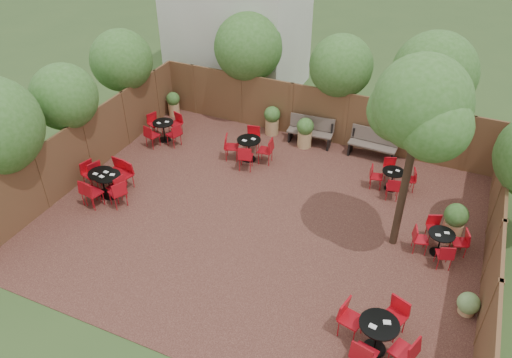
% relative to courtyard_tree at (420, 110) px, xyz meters
% --- Properties ---
extents(ground, '(80.00, 80.00, 0.00)m').
position_rel_courtyard_tree_xyz_m(ground, '(-3.66, -0.55, -4.03)').
color(ground, '#354F23').
rests_on(ground, ground).
extents(courtyard_paving, '(12.00, 10.00, 0.02)m').
position_rel_courtyard_tree_xyz_m(courtyard_paving, '(-3.66, -0.55, -4.02)').
color(courtyard_paving, '#3B1C18').
rests_on(courtyard_paving, ground).
extents(fence_back, '(12.00, 0.08, 2.00)m').
position_rel_courtyard_tree_xyz_m(fence_back, '(-3.66, 4.45, -3.03)').
color(fence_back, brown).
rests_on(fence_back, ground).
extents(fence_left, '(0.08, 10.00, 2.00)m').
position_rel_courtyard_tree_xyz_m(fence_left, '(-9.66, -0.55, -3.03)').
color(fence_left, brown).
rests_on(fence_left, ground).
extents(fence_right, '(0.08, 10.00, 2.00)m').
position_rel_courtyard_tree_xyz_m(fence_right, '(2.34, -0.55, -3.03)').
color(fence_right, brown).
rests_on(fence_right, ground).
extents(overhang_foliage, '(15.78, 11.01, 2.72)m').
position_rel_courtyard_tree_xyz_m(overhang_foliage, '(-5.21, 2.23, -1.30)').
color(overhang_foliage, '#315E1E').
rests_on(overhang_foliage, ground).
extents(courtyard_tree, '(2.49, 2.39, 5.31)m').
position_rel_courtyard_tree_xyz_m(courtyard_tree, '(0.00, 0.00, 0.00)').
color(courtyard_tree, black).
rests_on(courtyard_tree, courtyard_paving).
extents(park_bench_left, '(1.62, 0.63, 0.98)m').
position_rel_courtyard_tree_xyz_m(park_bench_left, '(-3.76, 4.08, -3.51)').
color(park_bench_left, brown).
rests_on(park_bench_left, courtyard_paving).
extents(park_bench_right, '(1.62, 0.58, 0.99)m').
position_rel_courtyard_tree_xyz_m(park_bench_right, '(-1.55, 4.08, -3.50)').
color(park_bench_right, brown).
rests_on(park_bench_right, courtyard_paving).
extents(bistro_tables, '(11.23, 7.61, 0.96)m').
position_rel_courtyard_tree_xyz_m(bistro_tables, '(-4.46, -0.26, -3.57)').
color(bistro_tables, black).
rests_on(bistro_tables, courtyard_paving).
extents(planters, '(11.29, 4.00, 1.16)m').
position_rel_courtyard_tree_xyz_m(planters, '(-3.49, 2.94, -3.43)').
color(planters, tan).
rests_on(planters, courtyard_paving).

